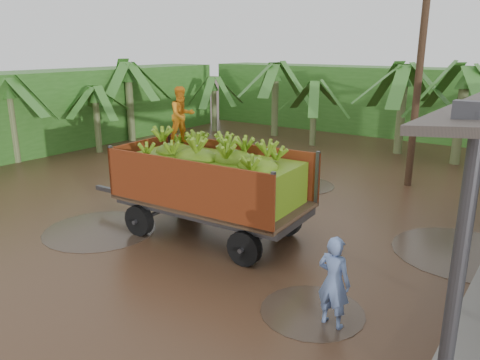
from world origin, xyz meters
name	(u,v)px	position (x,y,z in m)	size (l,w,h in m)	color
ground	(264,231)	(0.00, 0.00, 0.00)	(100.00, 100.00, 0.00)	black
hedge_north	(394,101)	(-2.00, 16.00, 1.80)	(22.00, 3.00, 3.60)	#2D661E
hedge_west	(69,108)	(-14.00, 4.00, 1.80)	(3.00, 18.00, 3.60)	#2D661E
banana_trailer	(211,181)	(-0.98, -0.97, 1.45)	(6.77, 2.62, 3.72)	#9C3916
man_blue	(334,282)	(3.29, -2.90, 0.84)	(0.61, 0.40, 1.67)	#6A85C1
utility_pole	(419,69)	(1.75, 6.53, 3.97)	(1.20, 0.24, 7.84)	#47301E
banana_plants	(276,114)	(-4.34, 7.58, 1.87)	(25.00, 21.15, 4.20)	#2D661E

